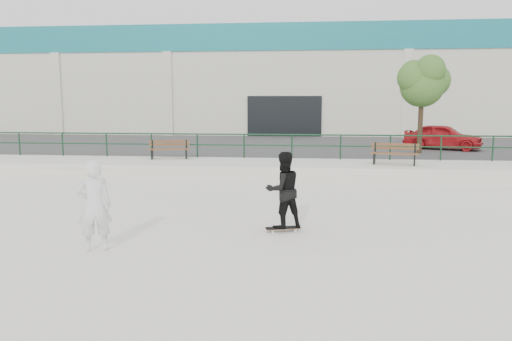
# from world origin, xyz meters

# --- Properties ---
(ground) EXTENTS (120.00, 120.00, 0.00)m
(ground) POSITION_xyz_m (0.00, 0.00, 0.00)
(ground) COLOR silver
(ground) RESTS_ON ground
(ledge) EXTENTS (30.00, 3.00, 0.50)m
(ledge) POSITION_xyz_m (0.00, 9.50, 0.25)
(ledge) COLOR beige
(ledge) RESTS_ON ground
(parking_strip) EXTENTS (60.00, 14.00, 0.50)m
(parking_strip) POSITION_xyz_m (0.00, 18.00, 0.25)
(parking_strip) COLOR #3E3E3E
(parking_strip) RESTS_ON ground
(railing) EXTENTS (28.00, 0.06, 1.03)m
(railing) POSITION_xyz_m (-0.00, 10.80, 1.24)
(railing) COLOR #153A23
(railing) RESTS_ON ledge
(commercial_building) EXTENTS (44.20, 16.33, 8.00)m
(commercial_building) POSITION_xyz_m (-0.00, 31.99, 4.58)
(commercial_building) COLOR silver
(commercial_building) RESTS_ON ground
(bench_left) EXTENTS (1.75, 0.82, 0.78)m
(bench_left) POSITION_xyz_m (-4.07, 10.26, 0.88)
(bench_left) COLOR #5A2E1E
(bench_left) RESTS_ON ledge
(bench_right) EXTENTS (1.83, 0.86, 0.81)m
(bench_right) POSITION_xyz_m (4.94, 9.36, 0.90)
(bench_right) COLOR #5A2E1E
(bench_right) RESTS_ON ledge
(tree) EXTENTS (2.48, 2.21, 4.41)m
(tree) POSITION_xyz_m (6.79, 13.68, 3.81)
(tree) COLOR #453522
(tree) RESTS_ON parking_strip
(red_car) EXTENTS (3.99, 2.85, 1.26)m
(red_car) POSITION_xyz_m (8.29, 15.65, 1.13)
(red_car) COLOR red
(red_car) RESTS_ON parking_strip
(skateboard) EXTENTS (0.80, 0.43, 0.09)m
(skateboard) POSITION_xyz_m (1.17, 1.01, 0.07)
(skateboard) COLOR black
(skateboard) RESTS_ON ground
(standing_skater) EXTENTS (1.03, 0.96, 1.70)m
(standing_skater) POSITION_xyz_m (1.17, 1.01, 0.95)
(standing_skater) COLOR black
(standing_skater) RESTS_ON skateboard
(seated_skater) EXTENTS (0.77, 0.65, 1.79)m
(seated_skater) POSITION_xyz_m (-2.39, -0.82, 0.89)
(seated_skater) COLOR white
(seated_skater) RESTS_ON ground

